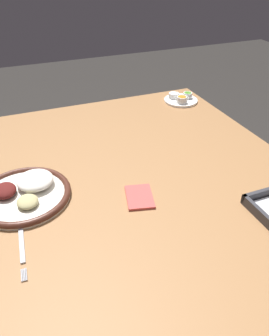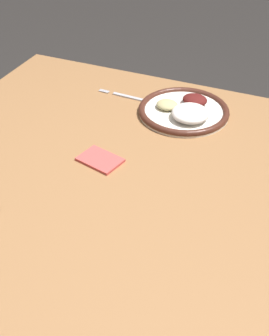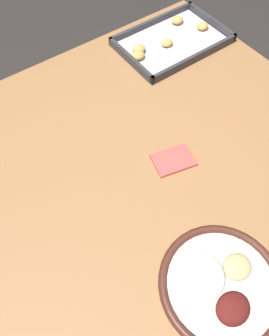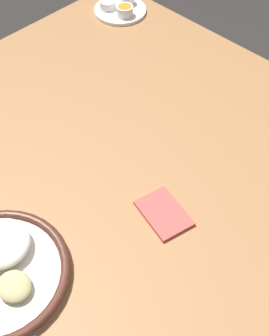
{
  "view_description": "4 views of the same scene",
  "coord_description": "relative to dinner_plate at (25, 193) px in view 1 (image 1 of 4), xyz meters",
  "views": [
    {
      "loc": [
        0.8,
        -0.32,
        1.39
      ],
      "look_at": [
        -0.01,
        0.0,
        0.79
      ],
      "focal_mm": 35.0,
      "sensor_mm": 36.0,
      "label": 1
    },
    {
      "loc": [
        -0.37,
        0.86,
        1.51
      ],
      "look_at": [
        -0.01,
        0.0,
        0.79
      ],
      "focal_mm": 50.0,
      "sensor_mm": 36.0,
      "label": 2
    },
    {
      "loc": [
        -0.27,
        -0.37,
        1.52
      ],
      "look_at": [
        -0.01,
        0.0,
        0.79
      ],
      "focal_mm": 35.0,
      "sensor_mm": 36.0,
      "label": 3
    },
    {
      "loc": [
        0.44,
        -0.46,
        1.56
      ],
      "look_at": [
        -0.01,
        0.0,
        0.79
      ],
      "focal_mm": 50.0,
      "sensor_mm": 36.0,
      "label": 4
    }
  ],
  "objects": [
    {
      "name": "napkin",
      "position": [
        0.13,
        0.32,
        -0.01
      ],
      "size": [
        0.13,
        0.1,
        0.01
      ],
      "color": "#CC4C47",
      "rests_on": "dining_table"
    },
    {
      "name": "fork",
      "position": [
        0.2,
        -0.03,
        -0.01
      ],
      "size": [
        0.21,
        0.02,
        0.0
      ],
      "rotation": [
        0.0,
        0.0,
        -0.05
      ],
      "color": "#B2B2B7",
      "rests_on": "dining_table"
    },
    {
      "name": "saucer_plate",
      "position": [
        -0.47,
        0.78,
        -0.0
      ],
      "size": [
        0.16,
        0.16,
        0.04
      ],
      "color": "white",
      "rests_on": "dining_table"
    },
    {
      "name": "dining_table",
      "position": [
        0.03,
        0.34,
        -0.11
      ],
      "size": [
        1.27,
        1.1,
        0.76
      ],
      "color": "olive",
      "rests_on": "ground_plane"
    },
    {
      "name": "ground_plane",
      "position": [
        0.03,
        0.34,
        -0.78
      ],
      "size": [
        8.0,
        8.0,
        0.0
      ],
      "primitive_type": "plane",
      "color": "#282623"
    },
    {
      "name": "dinner_plate",
      "position": [
        0.0,
        0.0,
        0.0
      ],
      "size": [
        0.28,
        0.28,
        0.05
      ],
      "color": "white",
      "rests_on": "dining_table"
    }
  ]
}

